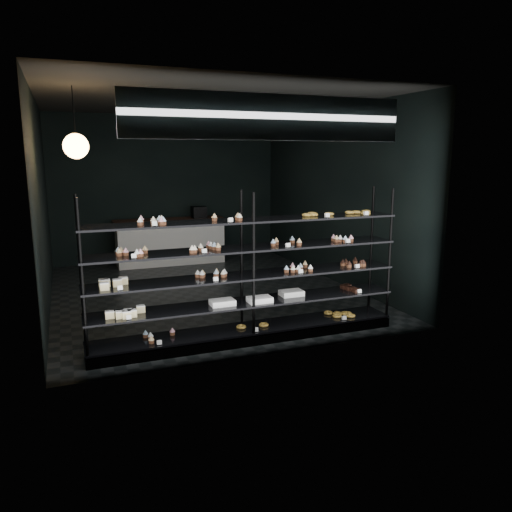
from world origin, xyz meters
The scene contains 5 objects.
room centered at (0.00, 0.00, 1.60)m, with size 5.01×6.01×3.20m.
display_shelf centered at (-0.12, -2.45, 0.63)m, with size 4.00×0.50×1.91m.
signage centered at (0.00, -2.93, 2.75)m, with size 3.30×0.05×0.50m.
pendant_lamp centered at (-2.00, -1.36, 2.45)m, with size 0.31×0.31×0.89m.
service_counter centered at (-0.06, 2.50, 0.50)m, with size 2.37×0.65×1.23m.
Camera 1 is at (-2.20, -8.18, 2.34)m, focal length 35.00 mm.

